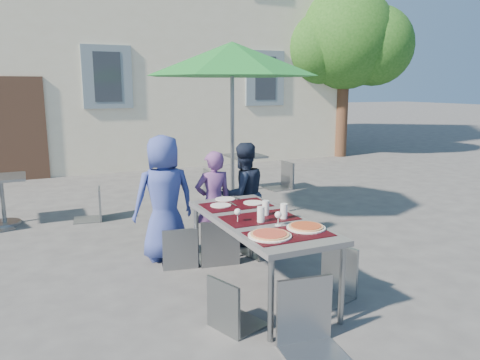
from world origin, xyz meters
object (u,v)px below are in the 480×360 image
chair_5 (312,275)px  bg_chair_r_0 (92,185)px  chair_2 (267,209)px  cafe_table_0 (2,193)px  pizza_near_left (270,235)px  child_2 (243,194)px  dining_table (259,224)px  chair_1 (218,213)px  patio_umbrella (232,61)px  chair_0 (179,223)px  pizza_near_right (306,227)px  child_0 (164,198)px  bg_chair_l_1 (213,166)px  child_1 (213,202)px  chair_3 (231,273)px  cafe_table_1 (245,167)px  bg_chair_r_1 (283,159)px  chair_4 (334,242)px

chair_5 → bg_chair_r_0: 4.53m
chair_2 → cafe_table_0: 4.00m
pizza_near_left → child_2: child_2 is taller
dining_table → chair_1: (-0.08, 0.87, -0.11)m
chair_1 → patio_umbrella: 2.41m
chair_0 → chair_2: chair_2 is taller
pizza_near_right → child_0: 1.94m
pizza_near_left → cafe_table_0: 4.70m
chair_0 → bg_chair_l_1: (1.59, 3.03, 0.05)m
dining_table → bg_chair_l_1: bearing=74.8°
chair_0 → child_1: bearing=27.8°
patio_umbrella → pizza_near_left: bearing=-107.9°
child_2 → patio_umbrella: 1.96m
chair_1 → cafe_table_0: (-2.28, 2.74, -0.11)m
chair_3 → cafe_table_1: (2.37, 4.70, -0.03)m
cafe_table_1 → child_2: bearing=-116.0°
pizza_near_right → chair_0: (-0.73, 1.44, -0.26)m
child_0 → chair_3: bearing=90.0°
patio_umbrella → bg_chair_r_1: patio_umbrella is taller
chair_1 → chair_2: chair_1 is taller
chair_0 → chair_2: (1.05, -0.10, 0.06)m
chair_4 → bg_chair_r_0: chair_4 is taller
chair_2 → chair_3: bearing=-127.4°
pizza_near_left → pizza_near_right: 0.40m
child_1 → chair_3: (-0.55, -1.78, -0.13)m
bg_chair_r_0 → pizza_near_left: bearing=-76.3°
pizza_near_right → cafe_table_0: (-2.57, 4.10, -0.29)m
chair_2 → bg_chair_r_1: (2.06, 3.19, 0.02)m
pizza_near_left → bg_chair_r_1: bearing=58.8°
pizza_near_left → bg_chair_l_1: bearing=74.4°
pizza_near_right → chair_5: size_ratio=0.33×
child_0 → chair_3: child_0 is taller
bg_chair_r_1 → cafe_table_1: bearing=172.1°
chair_0 → chair_3: (-0.03, -1.51, -0.02)m
chair_4 → patio_umbrella: 3.25m
pizza_near_right → chair_4: bearing=14.1°
dining_table → child_0: bearing=114.4°
child_2 → chair_1: 0.74m
pizza_near_right → bg_chair_l_1: size_ratio=0.36×
patio_umbrella → chair_2: bearing=-98.1°
child_1 → bg_chair_l_1: 2.95m
bg_chair_r_0 → patio_umbrella: bearing=-28.2°
chair_3 → dining_table: bearing=45.7°
chair_3 → child_0: bearing=91.2°
child_2 → chair_0: bearing=18.1°
child_2 → patio_umbrella: (0.28, 0.95, 1.69)m
chair_4 → bg_chair_r_1: bearing=65.7°
pizza_near_left → cafe_table_1: (2.01, 4.69, -0.30)m
chair_0 → bg_chair_r_1: bearing=44.8°
child_2 → pizza_near_right: bearing=77.4°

